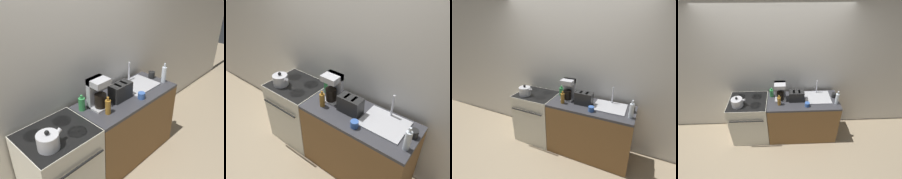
# 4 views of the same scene
# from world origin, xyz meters

# --- Properties ---
(ground_plane) EXTENTS (12.00, 12.00, 0.00)m
(ground_plane) POSITION_xyz_m (0.00, 0.00, 0.00)
(ground_plane) COLOR tan
(wall_back) EXTENTS (8.00, 0.05, 2.60)m
(wall_back) POSITION_xyz_m (0.00, 0.66, 1.30)
(wall_back) COLOR silver
(wall_back) RESTS_ON ground_plane
(stove) EXTENTS (0.71, 0.64, 0.90)m
(stove) POSITION_xyz_m (-0.55, 0.30, 0.46)
(stove) COLOR silver
(stove) RESTS_ON ground_plane
(counter_block) EXTENTS (1.32, 0.58, 0.90)m
(counter_block) POSITION_xyz_m (0.47, 0.29, 0.45)
(counter_block) COLOR brown
(counter_block) RESTS_ON ground_plane
(kettle) EXTENTS (0.25, 0.20, 0.19)m
(kettle) POSITION_xyz_m (-0.71, 0.18, 0.98)
(kettle) COLOR silver
(kettle) RESTS_ON stove
(toaster) EXTENTS (0.27, 0.15, 0.20)m
(toaster) POSITION_xyz_m (0.35, 0.29, 1.00)
(toaster) COLOR black
(toaster) RESTS_ON counter_block
(coffee_maker) EXTENTS (0.20, 0.19, 0.35)m
(coffee_maker) POSITION_xyz_m (0.05, 0.36, 1.08)
(coffee_maker) COLOR #B7B7BC
(coffee_maker) RESTS_ON counter_block
(sink_tray) EXTENTS (0.48, 0.39, 0.28)m
(sink_tray) POSITION_xyz_m (0.75, 0.36, 0.92)
(sink_tray) COLOR #B7B7BC
(sink_tray) RESTS_ON counter_block
(bottle_amber) EXTENTS (0.06, 0.06, 0.20)m
(bottle_amber) POSITION_xyz_m (0.03, 0.18, 0.99)
(bottle_amber) COLOR #9E6B23
(bottle_amber) RESTS_ON counter_block
(bottle_green) EXTENTS (0.07, 0.07, 0.18)m
(bottle_green) POSITION_xyz_m (-0.11, 0.43, 0.98)
(bottle_green) COLOR #338C47
(bottle_green) RESTS_ON counter_block
(bottle_clear) EXTENTS (0.06, 0.06, 0.26)m
(bottle_clear) POSITION_xyz_m (1.07, 0.17, 1.01)
(bottle_clear) COLOR silver
(bottle_clear) RESTS_ON counter_block
(cup_black) EXTENTS (0.09, 0.09, 0.09)m
(cup_black) POSITION_xyz_m (1.06, 0.36, 0.95)
(cup_black) COLOR black
(cup_black) RESTS_ON counter_block
(cup_blue) EXTENTS (0.09, 0.09, 0.08)m
(cup_blue) POSITION_xyz_m (0.53, 0.12, 0.94)
(cup_blue) COLOR #3860B2
(cup_blue) RESTS_ON counter_block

